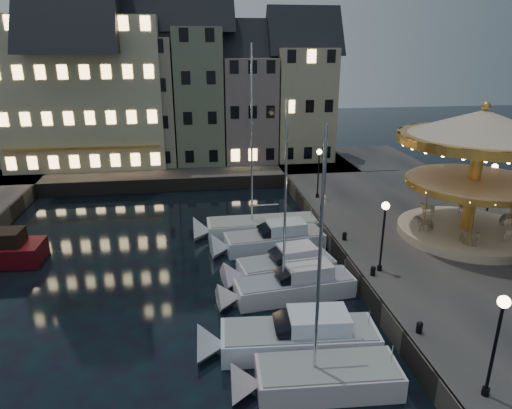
{
  "coord_description": "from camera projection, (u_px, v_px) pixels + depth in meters",
  "views": [
    {
      "loc": [
        -3.14,
        -21.32,
        13.57
      ],
      "look_at": [
        1.0,
        8.0,
        3.2
      ],
      "focal_mm": 32.0,
      "sensor_mm": 36.0,
      "label": 1
    }
  ],
  "objects": [
    {
      "name": "motorboat_c",
      "position": [
        288.0,
        287.0,
        25.71
      ],
      "size": [
        7.86,
        2.81,
        10.37
      ],
      "color": "silver",
      "rests_on": "ground"
    },
    {
      "name": "motorboat_a",
      "position": [
        314.0,
        379.0,
        18.85
      ],
      "size": [
        7.0,
        2.59,
        11.63
      ],
      "color": "silver",
      "rests_on": "ground"
    },
    {
      "name": "quaywall_n",
      "position": [
        165.0,
        185.0,
        44.37
      ],
      "size": [
        48.0,
        0.15,
        1.3
      ],
      "primitive_type": "cube",
      "color": "#47423A",
      "rests_on": "ground"
    },
    {
      "name": "quay_north",
      "position": [
        149.0,
        170.0,
        49.72
      ],
      "size": [
        44.0,
        12.0,
        1.3
      ],
      "primitive_type": "cube",
      "color": "#474442",
      "rests_on": "ground"
    },
    {
      "name": "streetlamp_c",
      "position": [
        319.0,
        166.0,
        37.99
      ],
      "size": [
        0.44,
        0.44,
        4.17
      ],
      "color": "black",
      "rests_on": "quay_east"
    },
    {
      "name": "bollard_d",
      "position": [
        322.0,
        208.0,
        35.44
      ],
      "size": [
        0.3,
        0.3,
        0.57
      ],
      "color": "black",
      "rests_on": "quay_east"
    },
    {
      "name": "townhouse_nb",
      "position": [
        86.0,
        98.0,
        48.27
      ],
      "size": [
        6.16,
        8.0,
        13.8
      ],
      "color": "slate",
      "rests_on": "quay_north"
    },
    {
      "name": "bollard_c",
      "position": [
        345.0,
        236.0,
        30.3
      ],
      "size": [
        0.3,
        0.3,
        0.57
      ],
      "color": "black",
      "rests_on": "quay_east"
    },
    {
      "name": "townhouse_na",
      "position": [
        33.0,
        104.0,
        47.71
      ],
      "size": [
        5.5,
        8.0,
        12.8
      ],
      "color": "gray",
      "rests_on": "quay_north"
    },
    {
      "name": "townhouse_nd",
      "position": [
        198.0,
        87.0,
        49.49
      ],
      "size": [
        5.5,
        8.0,
        15.8
      ],
      "color": "slate",
      "rests_on": "quay_north"
    },
    {
      "name": "motorboat_b",
      "position": [
        290.0,
        338.0,
        21.27
      ],
      "size": [
        8.4,
        2.95,
        2.15
      ],
      "color": "silver",
      "rests_on": "ground"
    },
    {
      "name": "motorboat_f",
      "position": [
        255.0,
        227.0,
        34.5
      ],
      "size": [
        9.42,
        2.61,
        12.54
      ],
      "color": "silver",
      "rests_on": "ground"
    },
    {
      "name": "bollard_a",
      "position": [
        420.0,
        327.0,
        20.49
      ],
      "size": [
        0.3,
        0.3,
        0.57
      ],
      "color": "black",
      "rests_on": "quay_east"
    },
    {
      "name": "streetlamp_b",
      "position": [
        384.0,
        227.0,
        25.38
      ],
      "size": [
        0.44,
        0.44,
        4.17
      ],
      "color": "black",
      "rests_on": "quay_east"
    },
    {
      "name": "bollard_b",
      "position": [
        373.0,
        270.0,
        25.63
      ],
      "size": [
        0.3,
        0.3,
        0.57
      ],
      "color": "black",
      "rests_on": "quay_east"
    },
    {
      "name": "hotel_corner",
      "position": [
        85.0,
        83.0,
        47.78
      ],
      "size": [
        17.6,
        9.0,
        16.8
      ],
      "color": "beige",
      "rests_on": "quay_north"
    },
    {
      "name": "streetlamp_d",
      "position": [
        492.0,
        183.0,
        33.41
      ],
      "size": [
        0.44,
        0.44,
        4.17
      ],
      "color": "black",
      "rests_on": "quay_east"
    },
    {
      "name": "quay_east",
      "position": [
        443.0,
        239.0,
        32.06
      ],
      "size": [
        16.0,
        56.0,
        1.3
      ],
      "primitive_type": "cube",
      "color": "#474442",
      "rests_on": "ground"
    },
    {
      "name": "carousel",
      "position": [
        479.0,
        150.0,
        29.11
      ],
      "size": [
        10.27,
        10.27,
        8.99
      ],
      "color": "#CDB593",
      "rests_on": "quay_east"
    },
    {
      "name": "streetlamp_a",
      "position": [
        498.0,
        332.0,
        16.03
      ],
      "size": [
        0.44,
        0.44,
        4.17
      ],
      "color": "black",
      "rests_on": "quay_east"
    },
    {
      "name": "townhouse_nc",
      "position": [
        144.0,
        92.0,
        48.9
      ],
      "size": [
        6.82,
        8.0,
        14.8
      ],
      "color": "gray",
      "rests_on": "quay_north"
    },
    {
      "name": "motorboat_e",
      "position": [
        269.0,
        241.0,
        31.89
      ],
      "size": [
        7.98,
        3.03,
        2.15
      ],
      "color": "silver",
      "rests_on": "ground"
    },
    {
      "name": "motorboat_d",
      "position": [
        280.0,
        268.0,
        28.0
      ],
      "size": [
        6.97,
        3.25,
        2.15
      ],
      "color": "silver",
      "rests_on": "ground"
    },
    {
      "name": "quaywall_e",
      "position": [
        333.0,
        246.0,
        31.01
      ],
      "size": [
        0.15,
        44.0,
        1.3
      ],
      "primitive_type": "cube",
      "color": "#47423A",
      "rests_on": "ground"
    },
    {
      "name": "townhouse_ne",
      "position": [
        248.0,
        100.0,
        50.71
      ],
      "size": [
        6.16,
        8.0,
        12.8
      ],
      "color": "gray",
      "rests_on": "quay_north"
    },
    {
      "name": "ground",
      "position": [
        258.0,
        309.0,
        24.82
      ],
      "size": [
        160.0,
        160.0,
        0.0
      ],
      "primitive_type": "plane",
      "color": "black",
      "rests_on": "ground"
    },
    {
      "name": "townhouse_nf",
      "position": [
        301.0,
        95.0,
        51.34
      ],
      "size": [
        6.82,
        8.0,
        13.8
      ],
      "color": "tan",
      "rests_on": "quay_north"
    }
  ]
}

